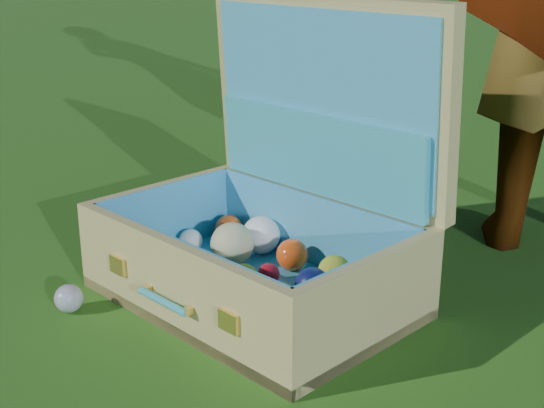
{
  "coord_description": "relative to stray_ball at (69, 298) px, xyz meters",
  "views": [
    {
      "loc": [
        0.69,
        -1.16,
        0.74
      ],
      "look_at": [
        -0.05,
        0.22,
        0.2
      ],
      "focal_mm": 50.0,
      "sensor_mm": 36.0,
      "label": 1
    }
  ],
  "objects": [
    {
      "name": "ground",
      "position": [
        0.37,
        0.09,
        -0.03
      ],
      "size": [
        60.0,
        60.0,
        0.0
      ],
      "primitive_type": "plane",
      "color": "#215114",
      "rests_on": "ground"
    },
    {
      "name": "stray_ball",
      "position": [
        0.0,
        0.0,
        0.0
      ],
      "size": [
        0.06,
        0.06,
        0.06
      ],
      "primitive_type": "sphere",
      "color": "teal",
      "rests_on": "ground"
    },
    {
      "name": "suitcase",
      "position": [
        0.34,
        0.3,
        0.15
      ],
      "size": [
        0.77,
        0.65,
        0.64
      ],
      "rotation": [
        0.0,
        0.0,
        -0.3
      ],
      "color": "tan",
      "rests_on": "ground"
    }
  ]
}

